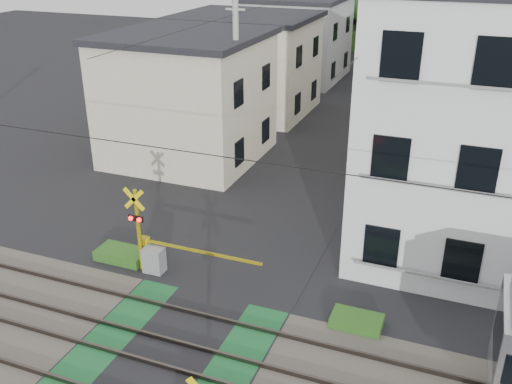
% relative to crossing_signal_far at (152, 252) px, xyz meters
% --- Properties ---
extents(ground, '(120.00, 120.00, 0.00)m').
position_rel_crossing_signal_far_xyz_m(ground, '(2.59, -3.65, -0.71)').
color(ground, black).
extents(track_bed, '(120.00, 120.00, 0.14)m').
position_rel_crossing_signal_far_xyz_m(track_bed, '(2.59, -3.65, -0.67)').
color(track_bed, '#47423A').
rests_on(track_bed, ground).
extents(crossing_signal_far, '(4.74, 0.65, 3.09)m').
position_rel_crossing_signal_far_xyz_m(crossing_signal_far, '(0.00, 0.00, 0.00)').
color(crossing_signal_far, yellow).
rests_on(crossing_signal_far, ground).
extents(houses_row, '(22.07, 31.35, 6.80)m').
position_rel_crossing_signal_far_xyz_m(houses_row, '(2.84, 22.27, 2.53)').
color(houses_row, beige).
rests_on(houses_row, ground).
extents(catenary, '(60.00, 5.04, 7.00)m').
position_rel_crossing_signal_far_xyz_m(catenary, '(8.59, -3.62, 2.98)').
color(catenary, '#2D2D33').
rests_on(catenary, ground).
extents(utility_poles, '(7.90, 42.00, 8.00)m').
position_rel_crossing_signal_far_xyz_m(utility_poles, '(1.53, 19.35, 3.37)').
color(utility_poles, '#A5A5A0').
rests_on(utility_poles, ground).
extents(pedestrian, '(0.72, 0.58, 1.73)m').
position_rel_crossing_signal_far_xyz_m(pedestrian, '(3.04, 21.28, 0.15)').
color(pedestrian, black).
rests_on(pedestrian, ground).
extents(weed_patches, '(10.25, 8.80, 0.40)m').
position_rel_crossing_signal_far_xyz_m(weed_patches, '(4.34, -3.74, -0.53)').
color(weed_patches, '#2D5E1E').
rests_on(weed_patches, ground).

